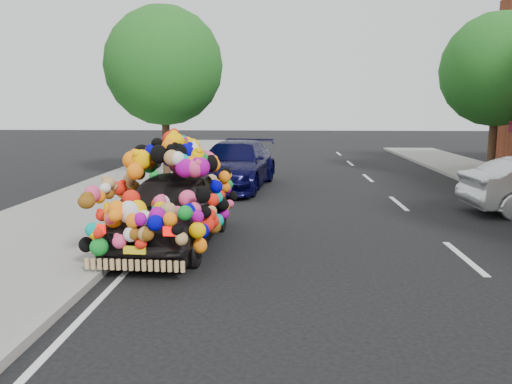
% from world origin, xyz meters
% --- Properties ---
extents(ground, '(100.00, 100.00, 0.00)m').
position_xyz_m(ground, '(0.00, 0.00, 0.00)').
color(ground, black).
rests_on(ground, ground).
extents(sidewalk, '(4.00, 60.00, 0.12)m').
position_xyz_m(sidewalk, '(-4.30, 0.00, 0.06)').
color(sidewalk, gray).
rests_on(sidewalk, ground).
extents(kerb, '(0.15, 60.00, 0.13)m').
position_xyz_m(kerb, '(-2.35, 0.00, 0.07)').
color(kerb, gray).
rests_on(kerb, ground).
extents(lane_markings, '(6.00, 50.00, 0.01)m').
position_xyz_m(lane_markings, '(3.60, 0.00, 0.01)').
color(lane_markings, silver).
rests_on(lane_markings, ground).
extents(tree_near_sidewalk, '(4.20, 4.20, 6.13)m').
position_xyz_m(tree_near_sidewalk, '(-3.80, 9.50, 4.02)').
color(tree_near_sidewalk, '#332114').
rests_on(tree_near_sidewalk, ground).
extents(tree_far_b, '(4.00, 4.00, 5.90)m').
position_xyz_m(tree_far_b, '(8.00, 10.00, 3.89)').
color(tree_far_b, '#332114').
rests_on(tree_far_b, ground).
extents(plush_art_car, '(2.22, 4.36, 2.03)m').
position_xyz_m(plush_art_car, '(-1.62, 0.60, 1.03)').
color(plush_art_car, black).
rests_on(plush_art_car, ground).
extents(navy_sedan, '(2.76, 5.40, 1.50)m').
position_xyz_m(navy_sedan, '(-1.10, 7.50, 0.75)').
color(navy_sedan, black).
rests_on(navy_sedan, ground).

